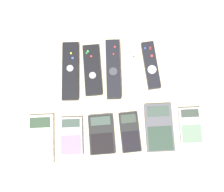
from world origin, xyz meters
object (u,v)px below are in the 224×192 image
remote_4 (151,65)px  remote_3 (132,66)px  calculator_5 (190,126)px  remote_2 (113,69)px  calculator_0 (40,139)px  remote_1 (92,70)px  calculator_1 (71,136)px  calculator_2 (101,134)px  calculator_4 (159,128)px  remote_0 (70,71)px  calculator_3 (130,132)px

remote_4 → remote_3: bearing=174.7°
remote_4 → calculator_5: remote_4 is taller
remote_2 → calculator_0: 0.33m
remote_1 → remote_4: size_ratio=1.06×
remote_2 → calculator_1: bearing=-122.8°
calculator_2 → calculator_0: bearing=-179.8°
remote_1 → calculator_4: size_ratio=1.12×
remote_0 → remote_3: bearing=3.5°
remote_3 → calculator_4: bearing=-74.0°
remote_0 → remote_4: 0.28m
remote_1 → calculator_2: bearing=-86.2°
calculator_2 → calculator_5: 0.29m
remote_3 → calculator_4: size_ratio=1.06×
remote_0 → remote_1: bearing=1.7°
remote_4 → calculator_5: size_ratio=1.39×
calculator_1 → calculator_2: 0.10m
calculator_1 → calculator_0: bearing=-176.7°
remote_3 → calculator_4: 0.23m
remote_0 → calculator_2: bearing=-64.7°
remote_4 → calculator_0: 0.44m
remote_2 → remote_3: 0.07m
remote_0 → remote_4: (0.28, -0.00, 0.00)m
remote_0 → remote_1: size_ratio=1.16×
remote_1 → calculator_2: size_ratio=1.38×
calculator_0 → remote_2: bearing=42.2°
remote_0 → calculator_0: (-0.11, -0.22, -0.00)m
remote_0 → remote_4: size_ratio=1.23×
calculator_5 → calculator_2: bearing=-177.1°
remote_2 → calculator_2: (-0.06, -0.22, -0.01)m
calculator_2 → calculator_4: calculator_4 is taller
calculator_5 → remote_2: bearing=140.3°
calculator_0 → calculator_5: size_ratio=1.33×
remote_1 → remote_2: 0.07m
remote_1 → remote_2: (0.07, -0.00, 0.00)m
calculator_1 → calculator_3: calculator_1 is taller
calculator_2 → remote_2: bearing=75.9°
calculator_3 → calculator_4: calculator_4 is taller
remote_0 → calculator_2: 0.24m
remote_0 → calculator_4: bearing=-34.3°
remote_2 → calculator_2: remote_2 is taller
remote_3 → calculator_1: size_ratio=1.35×
remote_3 → remote_4: size_ratio=1.01×
remote_2 → calculator_4: (0.14, -0.21, -0.01)m
remote_4 → calculator_5: bearing=-66.6°
remote_4 → calculator_4: (0.01, -0.21, -0.00)m
calculator_0 → calculator_2: 0.20m
remote_3 → calculator_1: 0.31m
remote_0 → calculator_0: size_ratio=1.29×
remote_0 → remote_2: (0.15, -0.01, 0.00)m
remote_1 → calculator_5: (0.31, -0.22, -0.00)m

